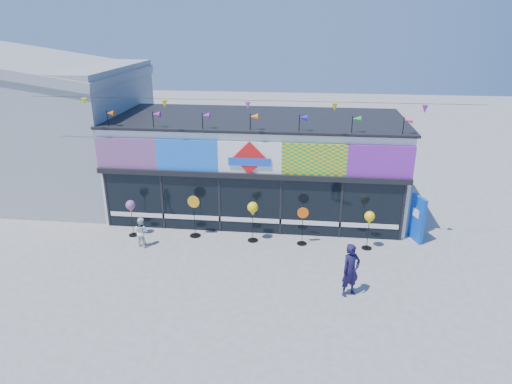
% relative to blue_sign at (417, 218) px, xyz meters
% --- Properties ---
extents(ground, '(80.00, 80.00, 0.00)m').
position_rel_blue_sign_xyz_m(ground, '(-6.37, -3.50, -0.90)').
color(ground, gray).
rests_on(ground, ground).
extents(kite_shop, '(16.00, 5.70, 5.31)m').
position_rel_blue_sign_xyz_m(kite_shop, '(-6.37, 2.44, 1.15)').
color(kite_shop, white).
rests_on(kite_shop, ground).
extents(neighbour_building, '(8.18, 7.20, 6.87)m').
position_rel_blue_sign_xyz_m(neighbour_building, '(-16.37, 3.50, 2.31)').
color(neighbour_building, gray).
rests_on(neighbour_building, ground).
extents(blue_sign, '(0.41, 0.89, 1.78)m').
position_rel_blue_sign_xyz_m(blue_sign, '(0.00, 0.00, 0.00)').
color(blue_sign, blue).
rests_on(blue_sign, ground).
extents(spinner_0, '(0.37, 0.37, 1.47)m').
position_rel_blue_sign_xyz_m(spinner_0, '(-10.88, -0.87, 0.28)').
color(spinner_0, black).
rests_on(spinner_0, ground).
extents(spinner_1, '(0.47, 0.43, 1.68)m').
position_rel_blue_sign_xyz_m(spinner_1, '(-8.46, -0.65, -0.01)').
color(spinner_1, black).
rests_on(spinner_1, ground).
extents(spinner_2, '(0.40, 0.40, 1.59)m').
position_rel_blue_sign_xyz_m(spinner_2, '(-6.17, -0.79, 0.38)').
color(spinner_2, black).
rests_on(spinner_2, ground).
extents(spinner_3, '(0.42, 0.38, 1.48)m').
position_rel_blue_sign_xyz_m(spinner_3, '(-4.30, -0.84, -0.11)').
color(spinner_3, black).
rests_on(spinner_3, ground).
extents(spinner_4, '(0.38, 0.38, 1.49)m').
position_rel_blue_sign_xyz_m(spinner_4, '(-1.91, -0.94, 0.30)').
color(spinner_4, black).
rests_on(spinner_4, ground).
extents(adult_man, '(0.74, 0.68, 1.70)m').
position_rel_blue_sign_xyz_m(adult_man, '(-2.79, -4.06, -0.04)').
color(adult_man, '#171137').
rests_on(adult_man, ground).
extents(child, '(0.64, 0.52, 1.14)m').
position_rel_blue_sign_xyz_m(child, '(-10.23, -1.67, -0.32)').
color(child, white).
rests_on(child, ground).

